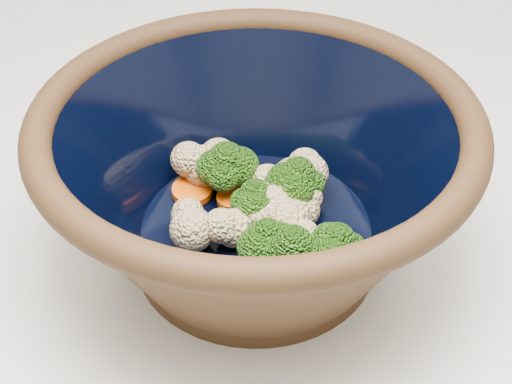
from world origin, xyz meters
TOP-DOWN VIEW (x-y plane):
  - mixing_bowl at (-0.07, -0.07)m, footprint 0.38×0.38m
  - vegetable_pile at (-0.06, -0.08)m, footprint 0.14×0.15m

SIDE VIEW (x-z plane):
  - vegetable_pile at x=-0.06m, z-range 0.93..0.98m
  - mixing_bowl at x=-0.07m, z-range 0.91..1.04m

